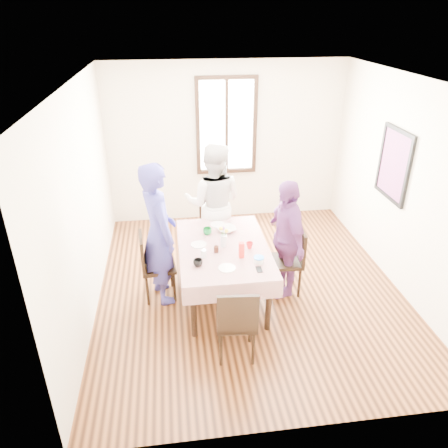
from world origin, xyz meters
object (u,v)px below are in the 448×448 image
Objects in this scene: chair_left at (159,266)px; chair_right at (285,261)px; dining_table at (223,273)px; person_left at (158,234)px; chair_near at (236,320)px; person_far at (214,204)px; person_right at (285,239)px; chair_far at (214,230)px.

chair_right is (1.64, -0.09, 0.00)m from chair_left.
person_left is (-0.80, 0.14, 0.55)m from dining_table.
person_far is (-0.00, 2.06, 0.43)m from chair_near.
chair_near reaches higher than dining_table.
person_right is (1.62, -0.09, 0.33)m from chair_left.
person_far is at bearing -61.04° from person_left.
person_left is at bearing -101.22° from person_right.
person_right is at bearing 81.85° from chair_left.
chair_far is 0.49× the size of person_left.
chair_right is 1.68m from person_left.
chair_right and chair_near have the same top height.
person_right is (0.80, -0.99, 0.33)m from chair_far.
person_far is (-0.00, -0.02, 0.43)m from chair_far.
chair_near is 0.51× the size of person_far.
chair_left is at bearing -101.17° from person_right.
person_left is at bearing 90.57° from chair_right.
person_right is (0.80, 0.05, 0.41)m from dining_table.
chair_near is 0.58× the size of person_right.
chair_left is 1.00× the size of chair_far.
chair_left is (-0.82, 0.14, 0.08)m from dining_table.
chair_far is 0.51× the size of person_far.
chair_near is at bearing 146.85° from chair_right.
chair_right is at bearing 81.90° from chair_left.
chair_far is at bearing -60.43° from person_left.
person_right is (0.80, 1.08, 0.33)m from chair_near.
person_left reaches higher than chair_left.
person_right is at bearing 58.73° from chair_near.
chair_far is 0.43m from person_far.
chair_far is at bearing 95.05° from chair_near.
chair_right is 0.34m from person_right.
person_right reaches higher than chair_right.
chair_left is at bearing 71.23° from person_left.
chair_left is at bearing 59.97° from person_far.
chair_left is at bearing 49.46° from chair_far.
person_far is (0.80, 0.88, -0.03)m from person_left.
person_left is 1.19m from person_far.
person_right reaches higher than chair_left.
dining_table is 1.66× the size of chair_near.
chair_far is 2.08m from chair_near.
person_left reaches higher than dining_table.
chair_left is 0.47m from person_left.
person_right reaches higher than dining_table.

